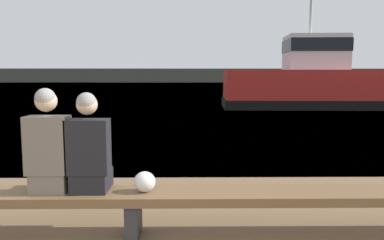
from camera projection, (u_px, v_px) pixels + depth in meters
water_surface at (186, 82)px, 124.97m from camera, size 240.00×240.00×0.00m
far_shoreline at (186, 76)px, 127.03m from camera, size 600.00×12.00×4.48m
bench_main at (133, 200)px, 3.58m from camera, size 6.90×0.46×0.44m
person_left at (49, 148)px, 3.52m from camera, size 0.39×0.40×0.99m
person_right at (89, 150)px, 3.53m from camera, size 0.39×0.40×0.95m
shopping_bag at (145, 182)px, 3.56m from camera, size 0.20×0.19×0.20m
tugboat_red at (307, 85)px, 19.02m from camera, size 8.56×4.02×6.46m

